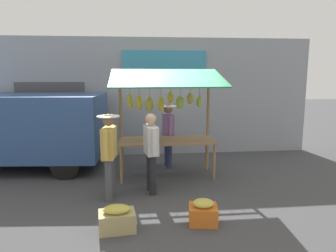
{
  "coord_description": "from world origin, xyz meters",
  "views": [
    {
      "loc": [
        0.74,
        7.19,
        2.43
      ],
      "look_at": [
        0.0,
        0.3,
        1.25
      ],
      "focal_mm": 34.14,
      "sensor_mm": 36.0,
      "label": 1
    }
  ],
  "objects_px": {
    "shopper_in_striped_shirt": "(109,149)",
    "produce_crate_side": "(203,212)",
    "market_stall": "(165,110)",
    "shopper_with_shopping_bag": "(151,148)",
    "vendor_with_sunhat": "(168,131)",
    "produce_crate_near": "(117,219)",
    "parked_van": "(7,125)"
  },
  "relations": [
    {
      "from": "shopper_with_shopping_bag",
      "to": "produce_crate_near",
      "type": "xyz_separation_m",
      "value": [
        0.62,
        1.54,
        -0.75
      ]
    },
    {
      "from": "shopper_in_striped_shirt",
      "to": "parked_van",
      "type": "height_order",
      "value": "parked_van"
    },
    {
      "from": "shopper_with_shopping_bag",
      "to": "market_stall",
      "type": "bearing_deg",
      "value": -29.47
    },
    {
      "from": "produce_crate_near",
      "to": "shopper_in_striped_shirt",
      "type": "bearing_deg",
      "value": -81.74
    },
    {
      "from": "vendor_with_sunhat",
      "to": "produce_crate_side",
      "type": "xyz_separation_m",
      "value": [
        -0.23,
        3.17,
        -0.77
      ]
    },
    {
      "from": "shopper_in_striped_shirt",
      "to": "produce_crate_side",
      "type": "relative_size",
      "value": 3.25
    },
    {
      "from": "vendor_with_sunhat",
      "to": "produce_crate_side",
      "type": "distance_m",
      "value": 3.27
    },
    {
      "from": "market_stall",
      "to": "shopper_with_shopping_bag",
      "type": "xyz_separation_m",
      "value": [
        0.39,
        1.05,
        -0.63
      ]
    },
    {
      "from": "vendor_with_sunhat",
      "to": "produce_crate_near",
      "type": "xyz_separation_m",
      "value": [
        1.15,
        3.28,
        -0.76
      ]
    },
    {
      "from": "shopper_in_striped_shirt",
      "to": "produce_crate_side",
      "type": "bearing_deg",
      "value": -120.19
    },
    {
      "from": "produce_crate_near",
      "to": "produce_crate_side",
      "type": "relative_size",
      "value": 1.17
    },
    {
      "from": "vendor_with_sunhat",
      "to": "shopper_with_shopping_bag",
      "type": "height_order",
      "value": "shopper_with_shopping_bag"
    },
    {
      "from": "parked_van",
      "to": "produce_crate_side",
      "type": "xyz_separation_m",
      "value": [
        -4.24,
        3.44,
        -0.94
      ]
    },
    {
      "from": "vendor_with_sunhat",
      "to": "parked_van",
      "type": "height_order",
      "value": "parked_van"
    },
    {
      "from": "produce_crate_near",
      "to": "vendor_with_sunhat",
      "type": "bearing_deg",
      "value": -109.35
    },
    {
      "from": "shopper_in_striped_shirt",
      "to": "produce_crate_side",
      "type": "distance_m",
      "value": 2.12
    },
    {
      "from": "produce_crate_near",
      "to": "market_stall",
      "type": "bearing_deg",
      "value": -111.36
    },
    {
      "from": "vendor_with_sunhat",
      "to": "produce_crate_side",
      "type": "height_order",
      "value": "vendor_with_sunhat"
    },
    {
      "from": "vendor_with_sunhat",
      "to": "produce_crate_side",
      "type": "bearing_deg",
      "value": -1.51
    },
    {
      "from": "market_stall",
      "to": "produce_crate_side",
      "type": "bearing_deg",
      "value": 98.29
    },
    {
      "from": "shopper_with_shopping_bag",
      "to": "produce_crate_side",
      "type": "xyz_separation_m",
      "value": [
        -0.76,
        1.44,
        -0.75
      ]
    },
    {
      "from": "parked_van",
      "to": "produce_crate_near",
      "type": "distance_m",
      "value": 4.65
    },
    {
      "from": "shopper_in_striped_shirt",
      "to": "parked_van",
      "type": "relative_size",
      "value": 0.37
    },
    {
      "from": "shopper_in_striped_shirt",
      "to": "parked_van",
      "type": "bearing_deg",
      "value": 56.84
    },
    {
      "from": "parked_van",
      "to": "produce_crate_near",
      "type": "xyz_separation_m",
      "value": [
        -2.87,
        3.54,
        -0.93
      ]
    },
    {
      "from": "parked_van",
      "to": "produce_crate_side",
      "type": "bearing_deg",
      "value": 145.79
    },
    {
      "from": "market_stall",
      "to": "shopper_in_striped_shirt",
      "type": "xyz_separation_m",
      "value": [
        1.2,
        1.31,
        -0.58
      ]
    },
    {
      "from": "vendor_with_sunhat",
      "to": "produce_crate_side",
      "type": "relative_size",
      "value": 3.17
    },
    {
      "from": "vendor_with_sunhat",
      "to": "produce_crate_near",
      "type": "relative_size",
      "value": 2.72
    },
    {
      "from": "market_stall",
      "to": "shopper_with_shopping_bag",
      "type": "distance_m",
      "value": 1.29
    },
    {
      "from": "market_stall",
      "to": "shopper_in_striped_shirt",
      "type": "relative_size",
      "value": 1.51
    },
    {
      "from": "parked_van",
      "to": "shopper_with_shopping_bag",
      "type": "bearing_deg",
      "value": 154.94
    }
  ]
}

